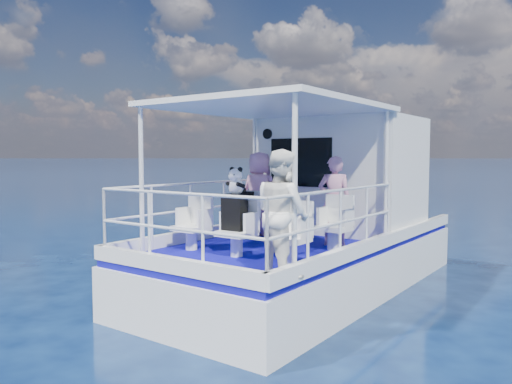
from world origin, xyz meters
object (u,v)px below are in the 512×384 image
(panda, at_px, (236,181))
(backpack_center, at_px, (234,212))
(passenger_port_fwd, at_px, (259,193))
(passenger_stbd_aft, at_px, (282,213))

(panda, bearing_deg, backpack_center, -140.40)
(passenger_port_fwd, height_order, passenger_stbd_aft, passenger_port_fwd)
(passenger_port_fwd, bearing_deg, passenger_stbd_aft, 124.68)
(passenger_port_fwd, distance_m, backpack_center, 2.08)
(passenger_stbd_aft, relative_size, panda, 3.94)
(passenger_port_fwd, distance_m, panda, 2.10)
(backpack_center, relative_size, panda, 1.35)
(passenger_port_fwd, relative_size, backpack_center, 2.92)
(passenger_port_fwd, distance_m, passenger_stbd_aft, 3.27)
(passenger_port_fwd, xyz_separation_m, passenger_stbd_aft, (2.11, -2.49, -0.00))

